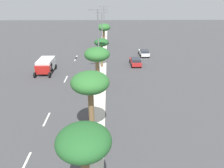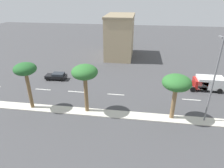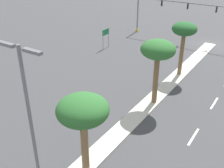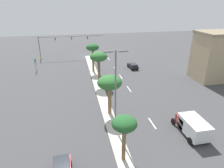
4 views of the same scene
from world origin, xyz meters
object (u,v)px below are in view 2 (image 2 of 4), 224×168
at_px(palm_tree_mid, 177,84).
at_px(sedan_black_mid, 57,76).
at_px(street_lamp_leading, 215,76).
at_px(box_truck, 207,83).
at_px(palm_tree_left, 85,73).
at_px(palm_tree_front, 25,71).
at_px(commercial_building, 120,36).

distance_m(palm_tree_mid, sedan_black_mid, 23.10).
relative_size(street_lamp_leading, box_truck, 1.98).
bearing_deg(palm_tree_left, palm_tree_mid, 89.86).
bearing_deg(palm_tree_front, street_lamp_leading, 90.54).
distance_m(palm_tree_mid, street_lamp_leading, 4.39).
xyz_separation_m(commercial_building, palm_tree_mid, (26.68, 9.98, -0.07)).
height_order(commercial_building, palm_tree_left, commercial_building).
bearing_deg(street_lamp_leading, commercial_building, -152.05).
height_order(palm_tree_left, sedan_black_mid, palm_tree_left).
bearing_deg(palm_tree_mid, sedan_black_mid, -116.10).
distance_m(palm_tree_left, palm_tree_mid, 11.72).
xyz_separation_m(palm_tree_front, street_lamp_leading, (-0.23, 24.05, 0.59)).
distance_m(commercial_building, palm_tree_mid, 28.49).
distance_m(sedan_black_mid, box_truck, 27.36).
height_order(street_lamp_leading, sedan_black_mid, street_lamp_leading).
height_order(palm_tree_mid, box_truck, palm_tree_mid).
relative_size(commercial_building, palm_tree_left, 1.71).
distance_m(palm_tree_front, palm_tree_mid, 19.87).
bearing_deg(palm_tree_left, box_truck, 117.03).
xyz_separation_m(street_lamp_leading, box_truck, (-9.61, 2.79, -5.12)).
bearing_deg(palm_tree_front, sedan_black_mid, -177.15).
relative_size(palm_tree_mid, street_lamp_leading, 0.56).
bearing_deg(palm_tree_front, palm_tree_left, 92.10).
xyz_separation_m(palm_tree_mid, box_truck, (-9.56, 6.99, -3.82)).
xyz_separation_m(palm_tree_front, box_truck, (-9.83, 26.84, -4.53)).
relative_size(palm_tree_front, street_lamp_leading, 0.63).
bearing_deg(sedan_black_mid, palm_tree_mid, 63.90).
height_order(palm_tree_mid, street_lamp_leading, street_lamp_leading).
bearing_deg(palm_tree_mid, street_lamp_leading, 89.42).
xyz_separation_m(palm_tree_left, street_lamp_leading, (0.07, 15.90, 0.62)).
bearing_deg(palm_tree_mid, commercial_building, -159.49).
bearing_deg(sedan_black_mid, palm_tree_front, 2.85).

